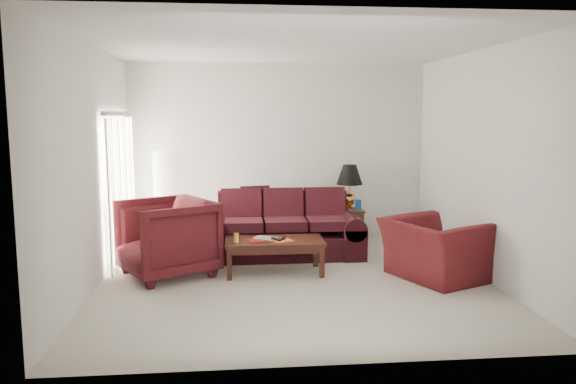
% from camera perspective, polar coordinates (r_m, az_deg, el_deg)
% --- Properties ---
extents(floor, '(5.00, 5.00, 0.00)m').
position_cam_1_polar(floor, '(7.40, 0.66, -8.99)').
color(floor, beige).
rests_on(floor, ground).
extents(blinds, '(0.10, 2.00, 2.16)m').
position_cam_1_polar(blinds, '(8.56, -16.64, 0.39)').
color(blinds, silver).
rests_on(blinds, ground).
extents(sofa, '(2.43, 1.21, 0.96)m').
position_cam_1_polar(sofa, '(8.51, -0.36, -3.40)').
color(sofa, black).
rests_on(sofa, ground).
extents(throw_pillow, '(0.50, 0.31, 0.48)m').
position_cam_1_polar(throw_pillow, '(9.14, -3.33, -0.85)').
color(throw_pillow, black).
rests_on(throw_pillow, sofa).
extents(end_table, '(0.56, 0.56, 0.57)m').
position_cam_1_polar(end_table, '(9.57, 5.98, -3.39)').
color(end_table, '#472318').
rests_on(end_table, ground).
extents(table_lamp, '(0.56, 0.56, 0.74)m').
position_cam_1_polar(table_lamp, '(9.53, 6.25, 0.55)').
color(table_lamp, '#B07B37').
rests_on(table_lamp, end_table).
extents(clock, '(0.15, 0.09, 0.14)m').
position_cam_1_polar(clock, '(9.35, 4.83, -1.42)').
color(clock, silver).
rests_on(clock, end_table).
extents(blue_canister, '(0.14, 0.14, 0.17)m').
position_cam_1_polar(blue_canister, '(9.41, 7.12, -1.31)').
color(blue_canister, navy).
rests_on(blue_canister, end_table).
extents(picture_frame, '(0.13, 0.16, 0.05)m').
position_cam_1_polar(picture_frame, '(9.67, 4.99, -1.10)').
color(picture_frame, silver).
rests_on(picture_frame, end_table).
extents(floor_lamp, '(0.27, 0.27, 1.58)m').
position_cam_1_polar(floor_lamp, '(9.34, -12.81, -0.67)').
color(floor_lamp, white).
rests_on(floor_lamp, ground).
extents(armchair_left, '(1.54, 1.53, 1.04)m').
position_cam_1_polar(armchair_left, '(7.67, -12.29, -4.57)').
color(armchair_left, '#3A0D11').
rests_on(armchair_left, ground).
extents(armchair_right, '(1.45, 1.53, 0.78)m').
position_cam_1_polar(armchair_right, '(7.65, 14.69, -5.66)').
color(armchair_right, '#491014').
rests_on(armchair_right, ground).
extents(coffee_table, '(1.48, 1.10, 0.47)m').
position_cam_1_polar(coffee_table, '(7.68, -1.39, -6.55)').
color(coffee_table, black).
rests_on(coffee_table, ground).
extents(magazine_red, '(0.29, 0.24, 0.01)m').
position_cam_1_polar(magazine_red, '(7.58, -3.12, -4.90)').
color(magazine_red, '#AF1D11').
rests_on(magazine_red, coffee_table).
extents(magazine_white, '(0.36, 0.32, 0.02)m').
position_cam_1_polar(magazine_white, '(7.68, -2.35, -4.71)').
color(magazine_white, beige).
rests_on(magazine_white, coffee_table).
extents(magazine_orange, '(0.31, 0.27, 0.01)m').
position_cam_1_polar(magazine_orange, '(7.54, -0.61, -4.95)').
color(magazine_orange, orange).
rests_on(magazine_orange, coffee_table).
extents(remote_a, '(0.14, 0.18, 0.02)m').
position_cam_1_polar(remote_a, '(7.53, -1.19, -4.80)').
color(remote_a, black).
rests_on(remote_a, coffee_table).
extents(remote_b, '(0.09, 0.19, 0.02)m').
position_cam_1_polar(remote_b, '(7.62, -0.45, -4.65)').
color(remote_b, black).
rests_on(remote_b, coffee_table).
extents(yellow_glass, '(0.09, 0.09, 0.13)m').
position_cam_1_polar(yellow_glass, '(7.47, -5.27, -4.66)').
color(yellow_glass, gold).
rests_on(yellow_glass, coffee_table).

